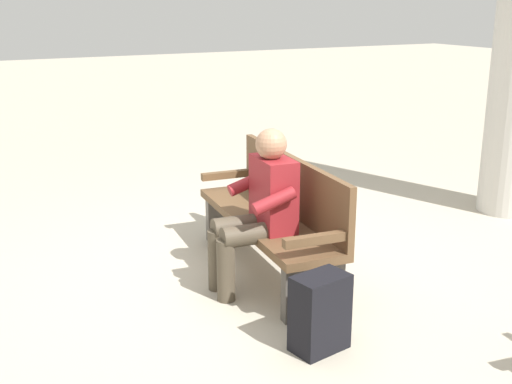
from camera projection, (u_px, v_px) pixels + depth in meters
ground_plane at (266, 272)px, 5.04m from camera, size 40.00×40.00×0.00m
bench_near at (275, 215)px, 4.93m from camera, size 1.84×0.66×0.90m
person_seated at (259, 206)px, 4.58m from camera, size 0.60×0.60×1.18m
backpack at (319, 313)px, 3.87m from camera, size 0.30×0.36×0.48m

